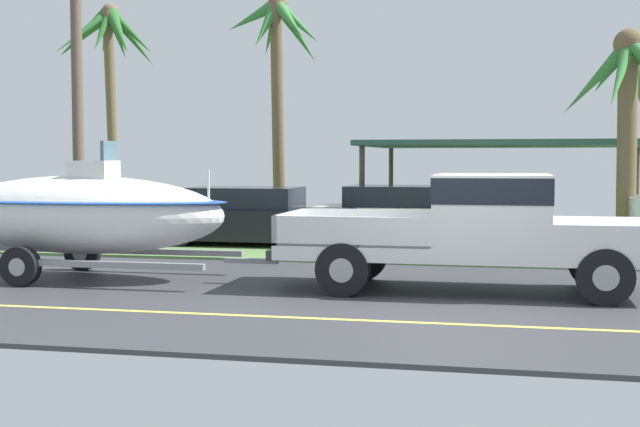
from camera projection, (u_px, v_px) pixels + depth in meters
ground at (476, 245)px, 20.62m from camera, size 36.00×22.00×0.11m
pickup_truck_towing at (490, 226)px, 13.21m from camera, size 5.89×2.08×1.81m
boat_on_trailer at (79, 214)px, 14.69m from camera, size 6.34×2.29×2.34m
parked_sedan_near at (405, 215)px, 21.18m from camera, size 4.45×1.91×1.38m
parked_sedan_far at (252, 218)px, 20.15m from camera, size 4.55×1.91×1.38m
carport_awning at (511, 145)px, 23.51m from camera, size 7.78×5.84×2.51m
palm_tree_near_left at (108, 50)px, 24.94m from camera, size 3.26×3.28×6.50m
palm_tree_near_right at (627, 94)px, 19.13m from camera, size 2.63×3.00×4.93m
palm_tree_mid at (278, 53)px, 23.40m from camera, size 2.68×2.78×6.49m
utility_pole at (77, 64)px, 18.51m from camera, size 0.24×1.80×7.82m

